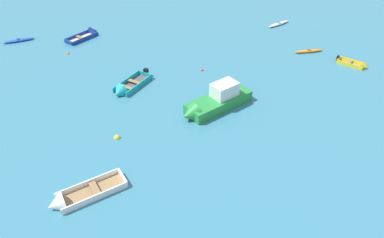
% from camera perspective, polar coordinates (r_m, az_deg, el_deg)
% --- Properties ---
extents(rowboat_white_cluster_inner, '(4.54, 2.88, 1.25)m').
position_cam_1_polar(rowboat_white_cluster_inner, '(21.07, -19.06, -12.21)').
color(rowboat_white_cluster_inner, '#99754C').
rests_on(rowboat_white_cluster_inner, ground_plane).
extents(rowboat_yellow_far_back, '(2.49, 2.62, 0.90)m').
position_cam_1_polar(rowboat_yellow_far_back, '(36.03, 25.37, 7.92)').
color(rowboat_yellow_far_back, '#99754C').
rests_on(rowboat_yellow_far_back, ground_plane).
extents(kayak_orange_near_camera, '(2.93, 0.55, 0.28)m').
position_cam_1_polar(kayak_orange_near_camera, '(37.21, 18.49, 10.46)').
color(kayak_orange_near_camera, orange).
rests_on(kayak_orange_near_camera, ground_plane).
extents(rowboat_deep_blue_midfield_right, '(3.66, 3.60, 1.24)m').
position_cam_1_polar(rowboat_deep_blue_midfield_right, '(40.60, -16.38, 13.11)').
color(rowboat_deep_blue_midfield_right, beige).
rests_on(rowboat_deep_blue_midfield_right, ground_plane).
extents(motor_launch_green_back_row_right, '(6.14, 4.39, 2.21)m').
position_cam_1_polar(motor_launch_green_back_row_right, '(26.63, 3.67, 2.81)').
color(motor_launch_green_back_row_right, '#288C3D').
rests_on(motor_launch_green_back_row_right, ground_plane).
extents(kayak_blue_far_left, '(3.19, 1.30, 0.30)m').
position_cam_1_polar(kayak_blue_far_left, '(41.83, -26.39, 11.40)').
color(kayak_blue_far_left, blue).
rests_on(kayak_blue_far_left, ground_plane).
extents(rowboat_turquoise_center, '(3.59, 3.97, 1.32)m').
position_cam_1_polar(rowboat_turquoise_center, '(29.46, -10.74, 4.88)').
color(rowboat_turquoise_center, '#4C4C51').
rests_on(rowboat_turquoise_center, ground_plane).
extents(kayak_white_outer_right, '(3.13, 1.98, 0.31)m').
position_cam_1_polar(kayak_white_outer_right, '(43.09, 13.92, 14.81)').
color(kayak_white_outer_right, white).
rests_on(kayak_white_outer_right, ground_plane).
extents(mooring_buoy_midfield, '(0.45, 0.45, 0.45)m').
position_cam_1_polar(mooring_buoy_midfield, '(24.63, -12.09, -3.03)').
color(mooring_buoy_midfield, yellow).
rests_on(mooring_buoy_midfield, ground_plane).
extents(mooring_buoy_between_boats_left, '(0.32, 0.32, 0.32)m').
position_cam_1_polar(mooring_buoy_between_boats_left, '(37.17, -19.52, 9.98)').
color(mooring_buoy_between_boats_left, orange).
rests_on(mooring_buoy_between_boats_left, ground_plane).
extents(mooring_buoy_between_boats_right, '(0.29, 0.29, 0.29)m').
position_cam_1_polar(mooring_buoy_between_boats_right, '(32.08, 1.65, 7.90)').
color(mooring_buoy_between_boats_right, red).
rests_on(mooring_buoy_between_boats_right, ground_plane).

